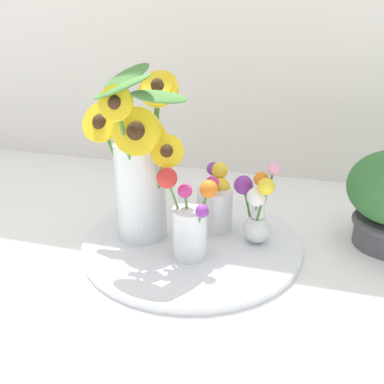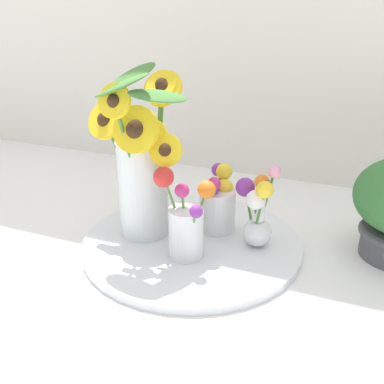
{
  "view_description": "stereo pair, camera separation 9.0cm",
  "coord_description": "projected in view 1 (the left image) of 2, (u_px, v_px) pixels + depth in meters",
  "views": [
    {
      "loc": [
        0.26,
        -0.7,
        0.48
      ],
      "look_at": [
        0.04,
        0.1,
        0.13
      ],
      "focal_mm": 42.0,
      "sensor_mm": 36.0,
      "label": 1
    },
    {
      "loc": [
        0.34,
        -0.67,
        0.48
      ],
      "look_at": [
        0.04,
        0.1,
        0.13
      ],
      "focal_mm": 42.0,
      "sensor_mm": 36.0,
      "label": 2
    }
  ],
  "objects": [
    {
      "name": "serving_tray",
      "position": [
        192.0,
        243.0,
        0.95
      ],
      "size": [
        0.46,
        0.46,
        0.02
      ],
      "color": "silver",
      "rests_on": "ground_plane"
    },
    {
      "name": "vase_small_back",
      "position": [
        215.0,
        201.0,
        0.97
      ],
      "size": [
        0.08,
        0.1,
        0.14
      ],
      "color": "white",
      "rests_on": "serving_tray"
    },
    {
      "name": "vase_bulb_right",
      "position": [
        257.0,
        208.0,
        0.91
      ],
      "size": [
        0.09,
        0.09,
        0.18
      ],
      "color": "white",
      "rests_on": "serving_tray"
    },
    {
      "name": "mason_jar_sunflowers",
      "position": [
        140.0,
        170.0,
        0.9
      ],
      "size": [
        0.25,
        0.21,
        0.36
      ],
      "color": "silver",
      "rests_on": "serving_tray"
    },
    {
      "name": "ground_plane",
      "position": [
        161.0,
        268.0,
        0.87
      ],
      "size": [
        6.0,
        6.0,
        0.0
      ],
      "primitive_type": "plane",
      "color": "white"
    },
    {
      "name": "vase_small_center",
      "position": [
        189.0,
        222.0,
        0.86
      ],
      "size": [
        0.11,
        0.09,
        0.18
      ],
      "color": "white",
      "rests_on": "serving_tray"
    }
  ]
}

